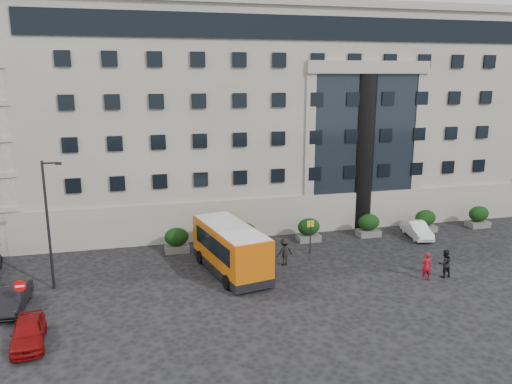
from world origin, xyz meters
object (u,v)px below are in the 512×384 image
hedge_d (369,225)px  bus_stop_sign (310,231)px  hedge_c (309,230)px  minibus (231,247)px  pedestrian_c (285,252)px  street_lamp (49,221)px  parked_car_a (28,332)px  parked_car_b (13,298)px  pedestrian_b (445,263)px  hedge_e (425,221)px  parked_car_d (12,224)px  no_entry_sign (21,292)px  pedestrian_a (426,266)px  white_taxi (417,229)px  hedge_b (245,235)px  hedge_f (479,216)px  hedge_a (177,240)px  red_truck (20,223)px

hedge_d → bus_stop_sign: (-6.10, -2.80, 0.80)m
hedge_c → minibus: size_ratio=0.23×
minibus → pedestrian_c: (3.86, 0.34, -0.79)m
street_lamp → parked_car_a: bearing=-92.6°
minibus → street_lamp: bearing=167.9°
parked_car_b → pedestrian_b: (26.29, -1.83, 0.28)m
hedge_e → pedestrian_b: (-4.33, -9.06, 0.01)m
minibus → parked_car_d: bearing=129.2°
no_entry_sign → pedestrian_a: bearing=-0.7°
parked_car_b → white_taxi: bearing=13.3°
minibus → hedge_c: bearing=21.9°
hedge_b → street_lamp: 14.41m
hedge_e → parked_car_d: size_ratio=0.38×
parked_car_d → pedestrian_a: (28.09, -17.35, 0.25)m
minibus → hedge_b: bearing=55.1°
hedge_f → parked_car_b: hedge_f is taller
hedge_f → parked_car_a: (-34.24, -11.54, -0.28)m
hedge_b → pedestrian_a: 13.47m
hedge_b → no_entry_sign: bearing=-148.1°
hedge_a → hedge_f: (26.00, 0.00, 0.00)m
parked_car_d → bus_stop_sign: bearing=-26.2°
pedestrian_a → hedge_e: bearing=-110.5°
no_entry_sign → minibus: (12.14, 3.99, 0.10)m
pedestrian_a → pedestrian_b: size_ratio=0.98×
hedge_e → parked_car_d: hedge_e is taller
street_lamp → parked_car_b: 4.81m
parked_car_b → pedestrian_a: 24.98m
hedge_d → red_truck: (-27.37, 5.45, 0.59)m
hedge_e → no_entry_sign: bearing=-163.5°
no_entry_sign → minibus: size_ratio=0.29×
parked_car_a → parked_car_d: (-4.76, 19.74, 0.02)m
hedge_c → parked_car_d: bearing=160.7°
hedge_c → white_taxi: hedge_c is taller
minibus → parked_car_d: minibus is taller
pedestrian_c → hedge_b: bearing=-81.2°
hedge_c → minibus: bearing=-146.3°
parked_car_b → white_taxi: parked_car_b is taller
hedge_e → pedestrian_c: (-13.80, -4.51, 0.04)m
hedge_b → white_taxi: (14.06, -1.25, -0.28)m
hedge_e → parked_car_a: 31.25m
parked_car_d → pedestrian_a: size_ratio=2.60×
red_truck → parked_car_d: 3.13m
hedge_a → hedge_d: bearing=0.0°
parked_car_d → hedge_d: bearing=-16.2°
parked_car_a → pedestrian_b: 24.84m
parked_car_d → white_taxi: (32.26, -9.45, -0.02)m
red_truck → pedestrian_b: red_truck is taller
no_entry_sign → pedestrian_a: 24.10m
no_entry_sign → pedestrian_c: no_entry_sign is taller
bus_stop_sign → no_entry_sign: bus_stop_sign is taller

